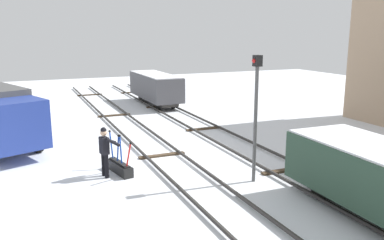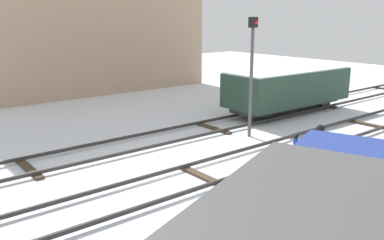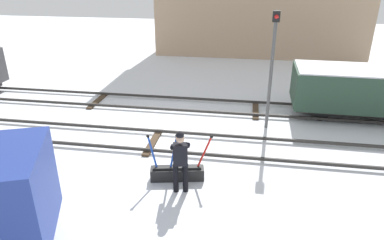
# 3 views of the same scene
# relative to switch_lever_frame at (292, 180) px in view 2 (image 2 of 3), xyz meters

# --- Properties ---
(ground_plane) EXTENTS (60.00, 60.00, 0.00)m
(ground_plane) POSITION_rel_switch_lever_frame_xyz_m (-1.28, 2.04, -0.25)
(ground_plane) COLOR silver
(track_main_line) EXTENTS (44.00, 1.94, 0.18)m
(track_main_line) POSITION_rel_switch_lever_frame_xyz_m (-1.28, 2.04, -0.14)
(track_main_line) COLOR #2D2B28
(track_main_line) RESTS_ON ground_plane
(track_siding_near) EXTENTS (44.00, 1.94, 0.18)m
(track_siding_near) POSITION_rel_switch_lever_frame_xyz_m (-1.28, 5.58, -0.14)
(track_siding_near) COLOR #2D2B28
(track_siding_near) RESTS_ON ground_plane
(switch_lever_frame) EXTENTS (1.79, 0.65, 1.45)m
(switch_lever_frame) POSITION_rel_switch_lever_frame_xyz_m (0.00, 0.00, 0.00)
(switch_lever_frame) COLOR black
(switch_lever_frame) RESTS_ON ground_plane
(rail_worker) EXTENTS (0.63, 0.70, 1.79)m
(rail_worker) POSITION_rel_switch_lever_frame_xyz_m (0.20, -0.53, 0.77)
(rail_worker) COLOR black
(rail_worker) RESTS_ON ground_plane
(signal_post) EXTENTS (0.24, 0.32, 4.26)m
(signal_post) POSITION_rel_switch_lever_frame_xyz_m (2.63, 3.99, 2.33)
(signal_post) COLOR #4C4C4C
(signal_post) RESTS_ON ground_plane
(apartment_building) EXTENTS (13.96, 5.46, 9.44)m
(apartment_building) POSITION_rel_switch_lever_frame_xyz_m (2.39, 17.30, 4.48)
(apartment_building) COLOR tan
(apartment_building) RESTS_ON ground_plane
(freight_car_near_switch) EXTENTS (6.24, 2.39, 2.00)m
(freight_car_near_switch) POSITION_rel_switch_lever_frame_xyz_m (6.76, 5.58, 0.93)
(freight_car_near_switch) COLOR #2D2B28
(freight_car_near_switch) RESTS_ON ground_plane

